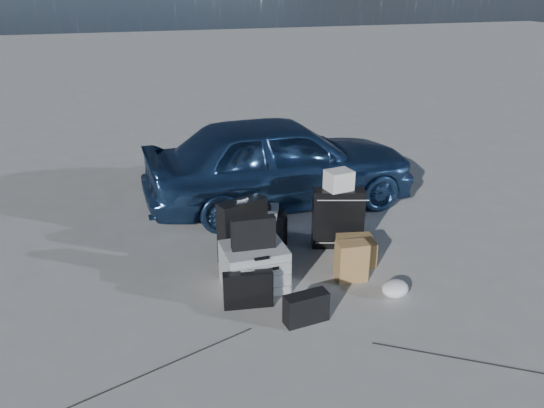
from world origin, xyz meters
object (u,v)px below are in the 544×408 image
Objects in this scene: pelican_case at (254,267)px; suitcase_right at (338,218)px; duffel_bag at (257,228)px; car at (280,161)px; briefcase at (248,290)px; suitcase_left at (242,230)px; cardboard_box at (356,251)px.

pelican_case is 1.27m from suitcase_right.
suitcase_right is 0.94m from duffel_bag.
pelican_case reaches higher than duffel_bag.
car is 2.53m from briefcase.
duffel_bag is at bearing 147.80° from car.
car is 1.64m from suitcase_left.
duffel_bag is at bearing 172.82° from suitcase_right.
briefcase is at bearing -97.53° from duffel_bag.
pelican_case is 0.59m from suitcase_left.
car is at bearing 73.50° from briefcase.
car is 5.30× the size of duffel_bag.
duffel_bag is at bearing 71.77° from pelican_case.
cardboard_box is at bearing -68.96° from suitcase_right.
car is 5.23× the size of suitcase_right.
pelican_case is at bearing -111.95° from suitcase_left.
car is 5.19× the size of suitcase_left.
cardboard_box is (0.85, -0.82, -0.03)m from duffel_bag.
briefcase is at bearing -161.56° from cardboard_box.
car is 1.24m from duffel_bag.
suitcase_right is 1.01× the size of duffel_bag.
briefcase is 0.67× the size of suitcase_left.
duffel_bag is (-0.62, -0.98, -0.44)m from car.
car is 2.17m from pelican_case.
suitcase_left is 1.23m from cardboard_box.
suitcase_right is at bearing -19.15° from suitcase_left.
pelican_case is 0.99m from duffel_bag.
suitcase_right reaches higher than pelican_case.
car reaches higher than cardboard_box.
suitcase_right is at bearing 25.60° from pelican_case.
duffel_bag is (0.31, 0.94, -0.05)m from pelican_case.
briefcase is 0.93m from suitcase_left.
duffel_bag is at bearing 35.95° from suitcase_left.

